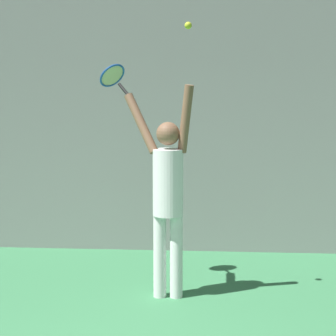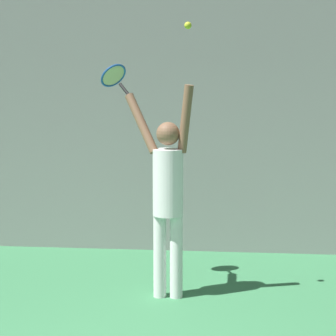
# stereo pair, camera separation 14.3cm
# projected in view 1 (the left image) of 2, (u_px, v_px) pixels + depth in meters

# --- Properties ---
(back_wall) EXTENTS (18.00, 0.10, 5.00)m
(back_wall) POSITION_uv_depth(u_px,v_px,m) (175.00, 57.00, 7.65)
(back_wall) COLOR gray
(back_wall) RESTS_ON ground_plane
(tennis_player) EXTENTS (0.76, 0.45, 2.16)m
(tennis_player) POSITION_uv_depth(u_px,v_px,m) (168.00, 190.00, 6.07)
(tennis_player) COLOR white
(tennis_player) RESTS_ON ground_plane
(tennis_racket) EXTENTS (0.38, 0.36, 0.34)m
(tennis_racket) POSITION_uv_depth(u_px,v_px,m) (113.00, 77.00, 6.34)
(tennis_racket) COLOR black
(tennis_ball) EXTENTS (0.07, 0.07, 0.07)m
(tennis_ball) POSITION_uv_depth(u_px,v_px,m) (188.00, 25.00, 5.75)
(tennis_ball) COLOR #CCDB2D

